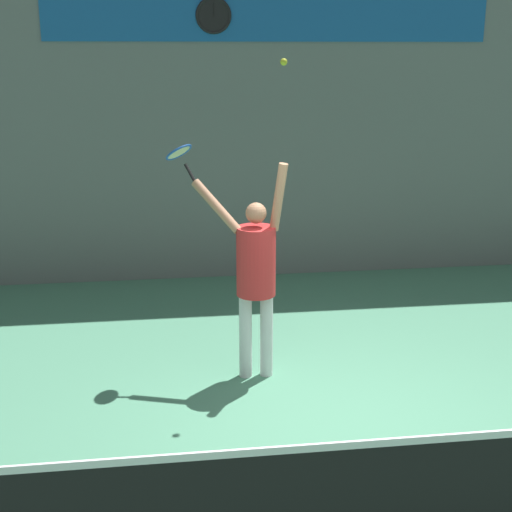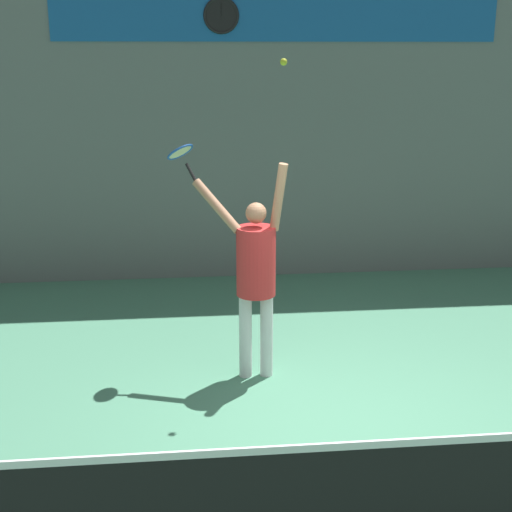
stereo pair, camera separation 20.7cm
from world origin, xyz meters
The scene contains 8 objects.
ground_plane centered at (0.00, 0.00, 0.00)m, with size 18.00×18.00×0.00m, color #4C8C6B.
back_wall centered at (0.00, 4.71, 2.50)m, with size 18.00×0.10×5.00m.
sponsor_banner centered at (0.00, 4.65, 3.66)m, with size 6.07×0.02×0.66m.
scoreboard_clock centered at (-0.78, 4.63, 3.66)m, with size 0.48×0.04×0.48m.
court_net centered at (0.00, -1.63, 0.50)m, with size 8.54×0.07×1.06m.
tennis_player centered at (-0.66, 1.31, 1.14)m, with size 0.93×0.57×2.21m.
tennis_racket centered at (-1.36, 1.74, 2.23)m, with size 0.38×0.38×0.38m.
tennis_ball centered at (-0.41, 1.23, 3.12)m, with size 0.06×0.06×0.06m.
Camera 2 is at (-1.34, -5.37, 3.24)m, focal length 50.00 mm.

